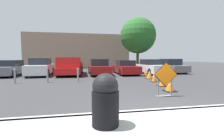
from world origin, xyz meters
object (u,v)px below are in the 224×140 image
object	(u,v)px
parked_car_fifth	(151,67)
bollard_nearest	(78,75)
traffic_cone_fifth	(145,72)
parked_car_fourth	(125,68)
traffic_cone_second	(163,80)
parked_car_third	(99,68)
road_closed_sign	(166,78)
trash_bin	(105,99)
pickup_truck	(70,67)
parked_car_nearest	(9,69)
parked_car_second	(41,67)
parked_car_sixth	(171,66)
bollard_second	(47,74)
traffic_cone_nearest	(170,85)
bollard_third	(15,76)
traffic_cone_fourth	(149,75)
traffic_cone_third	(154,76)

from	to	relation	value
parked_car_fifth	bollard_nearest	size ratio (longest dim) A/B	4.80
traffic_cone_fifth	parked_car_fifth	xyz separation A→B (m)	(1.39, 1.96, 0.35)
parked_car_fourth	parked_car_fifth	distance (m)	2.62
traffic_cone_second	parked_car_third	xyz separation A→B (m)	(-2.95, 6.49, 0.35)
road_closed_sign	bollard_nearest	distance (m)	5.85
parked_car_third	bollard_nearest	world-z (taller)	parked_car_third
parked_car_third	trash_bin	distance (m)	11.11
pickup_truck	parked_car_fifth	bearing A→B (deg)	-179.80
traffic_cone_second	parked_car_nearest	xyz separation A→B (m)	(-10.80, 6.88, 0.32)
traffic_cone_fifth	parked_car_nearest	xyz separation A→B (m)	(-11.70, 2.32, 0.32)
trash_bin	parked_car_fourth	bearing A→B (deg)	72.84
parked_car_second	traffic_cone_fifth	bearing A→B (deg)	162.84
parked_car_sixth	bollard_nearest	bearing A→B (deg)	26.27
parked_car_second	parked_car_third	xyz separation A→B (m)	(5.24, -0.32, -0.04)
bollard_second	traffic_cone_nearest	bearing A→B (deg)	-30.78
bollard_third	traffic_cone_fifth	bearing A→B (deg)	12.68
parked_car_second	parked_car_sixth	world-z (taller)	parked_car_second
traffic_cone_nearest	bollard_second	distance (m)	7.28
traffic_cone_nearest	parked_car_fourth	distance (m)	8.00
parked_car_third	parked_car_sixth	world-z (taller)	parked_car_sixth
parked_car_fifth	traffic_cone_second	bearing A→B (deg)	67.08
bollard_nearest	parked_car_fifth	bearing A→B (deg)	30.23
parked_car_nearest	bollard_nearest	xyz separation A→B (m)	(6.10, -4.44, -0.18)
traffic_cone_second	traffic_cone_fourth	size ratio (longest dim) A/B	1.05
traffic_cone_fourth	parked_car_fifth	xyz separation A→B (m)	(1.74, 3.53, 0.36)
bollard_nearest	traffic_cone_third	bearing A→B (deg)	-10.70
traffic_cone_fourth	bollard_second	distance (m)	7.17
bollard_second	bollard_third	bearing A→B (deg)	180.00
traffic_cone_nearest	traffic_cone_fourth	xyz separation A→B (m)	(0.90, 4.27, -0.00)
parked_car_nearest	parked_car_sixth	size ratio (longest dim) A/B	0.99
traffic_cone_third	bollard_third	bearing A→B (deg)	173.90
bollard_third	parked_car_fifth	bearing A→B (deg)	20.71
traffic_cone_fourth	bollard_nearest	world-z (taller)	bollard_nearest
traffic_cone_fourth	parked_car_fourth	xyz separation A→B (m)	(-0.88, 3.73, 0.32)
traffic_cone_fourth	trash_bin	distance (m)	8.75
trash_bin	parked_car_nearest	bearing A→B (deg)	121.33
bollard_second	parked_car_fourth	bearing A→B (deg)	34.25
traffic_cone_second	parked_car_fourth	xyz separation A→B (m)	(-0.33, 6.71, 0.31)
traffic_cone_second	parked_car_second	world-z (taller)	parked_car_second
parked_car_second	parked_car_third	bearing A→B (deg)	173.24
trash_bin	traffic_cone_second	bearing A→B (deg)	50.18
traffic_cone_third	bollard_second	world-z (taller)	bollard_second
parked_car_second	trash_bin	xyz separation A→B (m)	(4.36, -11.40, -0.03)
traffic_cone_fourth	parked_car_sixth	xyz separation A→B (m)	(4.36, 4.24, 0.36)
road_closed_sign	parked_car_nearest	distance (m)	13.27
parked_car_second	parked_car_fourth	distance (m)	7.85
traffic_cone_second	bollard_second	size ratio (longest dim) A/B	0.68
traffic_cone_third	traffic_cone_fifth	distance (m)	3.12
parked_car_nearest	parked_car_fourth	xyz separation A→B (m)	(10.47, -0.17, -0.01)
road_closed_sign	parked_car_fifth	xyz separation A→B (m)	(3.34, 8.64, -0.08)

